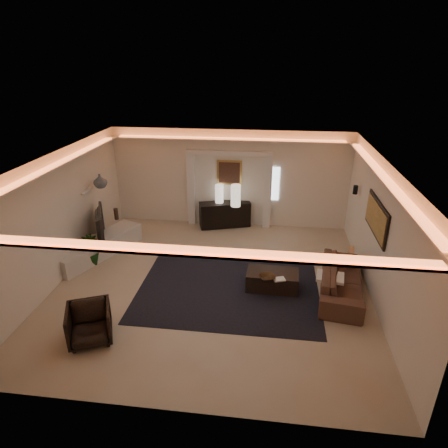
# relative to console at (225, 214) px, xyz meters

# --- Properties ---
(floor) EXTENTS (7.00, 7.00, 0.00)m
(floor) POSITION_rel_console_xyz_m (0.11, -3.25, -0.40)
(floor) COLOR #B5A890
(floor) RESTS_ON ground
(ceiling) EXTENTS (7.00, 7.00, 0.00)m
(ceiling) POSITION_rel_console_xyz_m (0.11, -3.25, 2.50)
(ceiling) COLOR white
(ceiling) RESTS_ON ground
(wall_back) EXTENTS (7.00, 0.00, 7.00)m
(wall_back) POSITION_rel_console_xyz_m (0.11, 0.25, 1.05)
(wall_back) COLOR silver
(wall_back) RESTS_ON ground
(wall_front) EXTENTS (7.00, 0.00, 7.00)m
(wall_front) POSITION_rel_console_xyz_m (0.11, -6.75, 1.05)
(wall_front) COLOR silver
(wall_front) RESTS_ON ground
(wall_left) EXTENTS (0.00, 7.00, 7.00)m
(wall_left) POSITION_rel_console_xyz_m (-3.39, -3.25, 1.05)
(wall_left) COLOR silver
(wall_left) RESTS_ON ground
(wall_right) EXTENTS (0.00, 7.00, 7.00)m
(wall_right) POSITION_rel_console_xyz_m (3.61, -3.25, 1.05)
(wall_right) COLOR silver
(wall_right) RESTS_ON ground
(cove_soffit) EXTENTS (7.00, 7.00, 0.04)m
(cove_soffit) POSITION_rel_console_xyz_m (0.11, -3.25, 2.22)
(cove_soffit) COLOR silver
(cove_soffit) RESTS_ON ceiling
(daylight_slit) EXTENTS (0.25, 0.03, 1.00)m
(daylight_slit) POSITION_rel_console_xyz_m (1.46, 0.23, 0.95)
(daylight_slit) COLOR white
(daylight_slit) RESTS_ON wall_back
(area_rug) EXTENTS (4.00, 3.00, 0.01)m
(area_rug) POSITION_rel_console_xyz_m (0.51, -3.45, -0.39)
(area_rug) COLOR black
(area_rug) RESTS_ON ground
(pilaster_left) EXTENTS (0.22, 0.20, 2.20)m
(pilaster_left) POSITION_rel_console_xyz_m (-1.04, 0.15, 0.70)
(pilaster_left) COLOR silver
(pilaster_left) RESTS_ON ground
(pilaster_right) EXTENTS (0.22, 0.20, 2.20)m
(pilaster_right) POSITION_rel_console_xyz_m (1.26, 0.15, 0.70)
(pilaster_right) COLOR silver
(pilaster_right) RESTS_ON ground
(alcove_header) EXTENTS (2.52, 0.20, 0.12)m
(alcove_header) POSITION_rel_console_xyz_m (0.11, 0.15, 1.85)
(alcove_header) COLOR silver
(alcove_header) RESTS_ON wall_back
(painting_frame) EXTENTS (0.74, 0.04, 0.74)m
(painting_frame) POSITION_rel_console_xyz_m (0.11, 0.22, 1.25)
(painting_frame) COLOR tan
(painting_frame) RESTS_ON wall_back
(painting_canvas) EXTENTS (0.62, 0.02, 0.62)m
(painting_canvas) POSITION_rel_console_xyz_m (0.11, 0.19, 1.25)
(painting_canvas) COLOR #4C2D1E
(painting_canvas) RESTS_ON wall_back
(art_panel_frame) EXTENTS (0.04, 1.64, 0.74)m
(art_panel_frame) POSITION_rel_console_xyz_m (3.58, -2.95, 1.30)
(art_panel_frame) COLOR black
(art_panel_frame) RESTS_ON wall_right
(art_panel_gold) EXTENTS (0.02, 1.50, 0.62)m
(art_panel_gold) POSITION_rel_console_xyz_m (3.55, -2.95, 1.30)
(art_panel_gold) COLOR tan
(art_panel_gold) RESTS_ON wall_right
(wall_sconce) EXTENTS (0.12, 0.12, 0.22)m
(wall_sconce) POSITION_rel_console_xyz_m (3.49, -1.05, 1.28)
(wall_sconce) COLOR black
(wall_sconce) RESTS_ON wall_right
(wall_niche) EXTENTS (0.10, 0.55, 0.04)m
(wall_niche) POSITION_rel_console_xyz_m (-3.33, -1.85, 1.25)
(wall_niche) COLOR silver
(wall_niche) RESTS_ON wall_left
(console) EXTENTS (1.58, 0.92, 0.75)m
(console) POSITION_rel_console_xyz_m (0.00, 0.00, 0.00)
(console) COLOR #2F231A
(console) RESTS_ON ground
(lamp_left) EXTENTS (0.26, 0.26, 0.55)m
(lamp_left) POSITION_rel_console_xyz_m (-0.17, 0.00, 0.69)
(lamp_left) COLOR white
(lamp_left) RESTS_ON console
(lamp_right) EXTENTS (0.34, 0.34, 0.64)m
(lamp_right) POSITION_rel_console_xyz_m (0.34, -0.24, 0.69)
(lamp_right) COLOR white
(lamp_right) RESTS_ON console
(media_ledge) EXTENTS (1.60, 2.66, 0.49)m
(media_ledge) POSITION_rel_console_xyz_m (-3.04, -2.24, -0.18)
(media_ledge) COLOR beige
(media_ledge) RESTS_ON ground
(tv) EXTENTS (1.29, 0.71, 0.77)m
(tv) POSITION_rel_console_xyz_m (-3.04, -2.20, 0.44)
(tv) COLOR black
(tv) RESTS_ON media_ledge
(figurine) EXTENTS (0.15, 0.15, 0.33)m
(figurine) POSITION_rel_console_xyz_m (-3.04, -0.94, 0.24)
(figurine) COLOR #3B2A20
(figurine) RESTS_ON media_ledge
(ginger_jar) EXTENTS (0.43, 0.43, 0.36)m
(ginger_jar) POSITION_rel_console_xyz_m (-3.04, -1.66, 1.45)
(ginger_jar) COLOR #4D5C6A
(ginger_jar) RESTS_ON wall_niche
(plant) EXTENTS (0.60, 0.60, 0.76)m
(plant) POSITION_rel_console_xyz_m (-3.04, -2.72, -0.02)
(plant) COLOR black
(plant) RESTS_ON ground
(sofa) EXTENTS (2.32, 1.18, 0.65)m
(sofa) POSITION_rel_console_xyz_m (2.98, -3.28, -0.08)
(sofa) COLOR brown
(sofa) RESTS_ON ground
(throw_blanket) EXTENTS (0.63, 0.54, 0.06)m
(throw_blanket) POSITION_rel_console_xyz_m (2.67, -3.54, 0.15)
(throw_blanket) COLOR #FFF6CA
(throw_blanket) RESTS_ON sofa
(throw_pillow) EXTENTS (0.19, 0.40, 0.39)m
(throw_pillow) POSITION_rel_console_xyz_m (3.26, -2.58, 0.15)
(throw_pillow) COLOR tan
(throw_pillow) RESTS_ON sofa
(coffee_table) EXTENTS (1.16, 0.67, 0.42)m
(coffee_table) POSITION_rel_console_xyz_m (1.47, -3.26, -0.20)
(coffee_table) COLOR black
(coffee_table) RESTS_ON ground
(bowl) EXTENTS (0.45, 0.45, 0.08)m
(bowl) POSITION_rel_console_xyz_m (1.35, -3.57, 0.05)
(bowl) COLOR #352414
(bowl) RESTS_ON coffee_table
(magazine) EXTENTS (0.29, 0.25, 0.03)m
(magazine) POSITION_rel_console_xyz_m (1.61, -3.57, 0.02)
(magazine) COLOR white
(magazine) RESTS_ON coffee_table
(armchair) EXTENTS (1.00, 1.01, 0.70)m
(armchair) POSITION_rel_console_xyz_m (-1.81, -5.41, -0.05)
(armchair) COLOR black
(armchair) RESTS_ON ground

